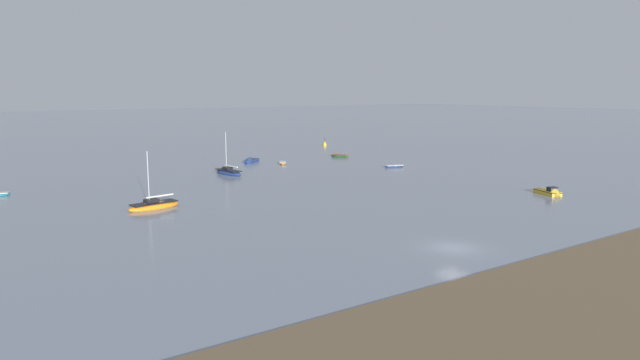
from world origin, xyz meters
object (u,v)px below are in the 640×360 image
motorboat_moored_0 (250,162)px  channel_buoy (325,144)px  sailboat_moored_1 (154,206)px  rowboat_moored_3 (340,156)px  rowboat_moored_1 (283,163)px  sailboat_moored_0 (228,172)px  rowboat_moored_2 (394,166)px  motorboat_moored_1 (551,193)px

motorboat_moored_0 → channel_buoy: 36.71m
sailboat_moored_1 → rowboat_moored_3: bearing=-159.4°
rowboat_moored_1 → sailboat_moored_0: (-14.39, -6.41, 0.17)m
motorboat_moored_0 → rowboat_moored_2: size_ratio=1.23×
channel_buoy → rowboat_moored_3: bearing=-117.9°
rowboat_moored_1 → motorboat_moored_0: 6.52m
motorboat_moored_0 → motorboat_moored_1: (16.76, -53.23, 0.04)m
rowboat_moored_2 → sailboat_moored_1: size_ratio=0.53×
rowboat_moored_1 → motorboat_moored_0: bearing=72.4°
sailboat_moored_0 → sailboat_moored_1: (-19.33, -20.05, -0.01)m
rowboat_moored_1 → sailboat_moored_0: size_ratio=0.49×
rowboat_moored_2 → sailboat_moored_0: sailboat_moored_0 is taller
sailboat_moored_0 → rowboat_moored_1: bearing=-73.6°
motorboat_moored_1 → channel_buoy: channel_buoy is taller
sailboat_moored_0 → motorboat_moored_0: bearing=-49.3°
motorboat_moored_0 → sailboat_moored_0: (-9.99, -11.23, 0.09)m
motorboat_moored_1 → motorboat_moored_0: bearing=-144.1°
rowboat_moored_2 → sailboat_moored_0: size_ratio=0.52×
rowboat_moored_3 → channel_buoy: (11.40, 21.53, 0.27)m
rowboat_moored_1 → motorboat_moored_1: bearing=-135.7°
rowboat_moored_2 → sailboat_moored_1: bearing=26.1°
motorboat_moored_0 → rowboat_moored_3: 20.05m
motorboat_moored_0 → rowboat_moored_2: (18.42, -20.69, -0.07)m
rowboat_moored_3 → sailboat_moored_1: size_ratio=0.64×
rowboat_moored_1 → motorboat_moored_1: (12.36, -48.41, 0.11)m
sailboat_moored_1 → channel_buoy: sailboat_moored_1 is taller
rowboat_moored_2 → motorboat_moored_1: size_ratio=0.79×
sailboat_moored_0 → sailboat_moored_1: sailboat_moored_0 is taller
sailboat_moored_1 → motorboat_moored_1: bearing=144.7°
rowboat_moored_3 → sailboat_moored_0: size_ratio=0.63×
rowboat_moored_1 → rowboat_moored_2: (14.02, -15.87, 0.01)m
motorboat_moored_1 → sailboat_moored_0: bearing=-129.1°
rowboat_moored_2 → motorboat_moored_1: 32.58m
sailboat_moored_0 → channel_buoy: bearing=-61.3°
rowboat_moored_3 → channel_buoy: channel_buoy is taller
sailboat_moored_1 → channel_buoy: (60.64, 50.44, 0.15)m
motorboat_moored_1 → sailboat_moored_1: (-46.09, 21.96, 0.05)m
sailboat_moored_1 → channel_buoy: 78.87m
rowboat_moored_1 → sailboat_moored_0: sailboat_moored_0 is taller
rowboat_moored_3 → sailboat_moored_1: (-49.23, -28.91, 0.12)m
rowboat_moored_3 → rowboat_moored_2: bearing=157.3°
sailboat_moored_0 → channel_buoy: size_ratio=3.18×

